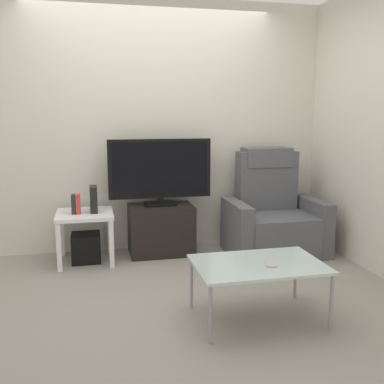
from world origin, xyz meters
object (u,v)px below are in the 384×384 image
(recliner_armchair, at_px, (273,217))
(subwoofer_box, at_px, (86,248))
(side_table, at_px, (85,221))
(coffee_table, at_px, (258,267))
(book_leftmost, at_px, (74,204))
(game_console, at_px, (94,199))
(tv_stand, at_px, (161,229))
(book_middle, at_px, (78,204))
(television, at_px, (160,171))
(cell_phone, at_px, (271,263))

(recliner_armchair, bearing_deg, subwoofer_box, 165.55)
(side_table, bearing_deg, coffee_table, -52.25)
(book_leftmost, height_order, game_console, game_console)
(tv_stand, bearing_deg, book_middle, -172.26)
(game_console, bearing_deg, television, 8.49)
(recliner_armchair, distance_m, book_leftmost, 2.03)
(coffee_table, bearing_deg, game_console, 125.42)
(game_console, distance_m, cell_phone, 1.99)
(television, height_order, subwoofer_box, television)
(subwoofer_box, distance_m, coffee_table, 1.97)
(television, bearing_deg, book_leftmost, -171.41)
(recliner_armchair, relative_size, side_table, 2.00)
(tv_stand, distance_m, game_console, 0.77)
(tv_stand, relative_size, side_table, 1.21)
(television, xyz_separation_m, book_leftmost, (-0.86, -0.13, -0.28))
(tv_stand, height_order, side_table, tv_stand)
(recliner_armchair, height_order, side_table, recliner_armchair)
(side_table, height_order, game_console, game_console)
(tv_stand, xyz_separation_m, subwoofer_box, (-0.76, -0.09, -0.12))
(book_middle, xyz_separation_m, cell_phone, (1.32, -1.57, -0.17))
(game_console, xyz_separation_m, coffee_table, (1.11, -1.55, -0.23))
(tv_stand, bearing_deg, coffee_table, -75.11)
(coffee_table, bearing_deg, recliner_armchair, 63.51)
(game_console, bearing_deg, cell_phone, -53.53)
(television, relative_size, book_middle, 5.62)
(tv_stand, xyz_separation_m, book_middle, (-0.82, -0.11, 0.33))
(side_table, xyz_separation_m, coffee_table, (1.20, -1.54, -0.03))
(television, bearing_deg, book_middle, -170.94)
(television, relative_size, side_table, 1.94)
(game_console, distance_m, coffee_table, 1.92)
(book_leftmost, bearing_deg, game_console, 8.97)
(subwoofer_box, relative_size, game_console, 1.09)
(television, height_order, cell_phone, television)
(game_console, bearing_deg, side_table, -173.66)
(tv_stand, distance_m, book_leftmost, 0.93)
(side_table, distance_m, book_leftmost, 0.20)
(television, bearing_deg, recliner_armchair, -10.61)
(book_middle, bearing_deg, coffee_table, -50.63)
(book_middle, bearing_deg, book_leftmost, 180.00)
(subwoofer_box, xyz_separation_m, game_console, (0.09, 0.01, 0.48))
(book_middle, bearing_deg, side_table, 19.86)
(book_leftmost, relative_size, coffee_table, 0.20)
(tv_stand, bearing_deg, side_table, -173.19)
(subwoofer_box, distance_m, cell_phone, 2.05)
(subwoofer_box, xyz_separation_m, book_middle, (-0.06, -0.02, 0.45))
(side_table, xyz_separation_m, subwoofer_box, (0.00, 0.00, -0.27))
(tv_stand, relative_size, book_middle, 3.51)
(side_table, bearing_deg, recliner_armchair, -3.16)
(television, distance_m, cell_phone, 1.83)
(recliner_armchair, distance_m, subwoofer_box, 1.93)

